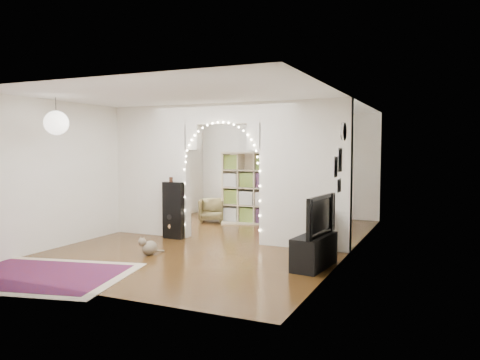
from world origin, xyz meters
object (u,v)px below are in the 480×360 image
at_px(dining_chair_left, 212,210).
at_px(media_console, 314,251).
at_px(floor_speaker, 322,231).
at_px(dining_chair_right, 298,219).
at_px(dining_table, 291,196).
at_px(acoustic_guitar, 171,216).
at_px(bookcase, 257,188).

bearing_deg(dining_chair_left, media_console, -65.60).
height_order(floor_speaker, dining_chair_left, floor_speaker).
bearing_deg(media_console, dining_chair_right, 117.58).
height_order(floor_speaker, dining_table, floor_speaker).
height_order(dining_chair_left, dining_chair_right, dining_chair_left).
relative_size(acoustic_guitar, dining_chair_right, 2.13).
xyz_separation_m(acoustic_guitar, dining_table, (1.67, 2.71, 0.22)).
distance_m(floor_speaker, dining_chair_right, 2.45).
bearing_deg(bookcase, acoustic_guitar, -132.32).
bearing_deg(acoustic_guitar, dining_chair_right, 40.79).
bearing_deg(media_console, acoustic_guitar, 168.16).
distance_m(floor_speaker, dining_chair_left, 4.07).
bearing_deg(floor_speaker, bookcase, 129.18).
xyz_separation_m(bookcase, dining_table, (0.77, 0.32, -0.19)).
xyz_separation_m(media_console, dining_chair_right, (-1.26, 3.25, -0.02)).
bearing_deg(dining_table, dining_chair_left, -168.26).
xyz_separation_m(dining_table, dining_chair_left, (-1.93, -0.45, -0.40)).
relative_size(floor_speaker, dining_chair_right, 1.55).
xyz_separation_m(bookcase, dining_chair_right, (1.10, -0.21, -0.64)).
bearing_deg(acoustic_guitar, media_console, -24.86).
relative_size(acoustic_guitar, dining_chair_left, 1.70).
relative_size(floor_speaker, bookcase, 0.44).
relative_size(media_console, dining_chair_left, 1.61).
bearing_deg(dining_table, acoustic_guitar, -122.84).
bearing_deg(dining_table, floor_speaker, -63.30).
bearing_deg(media_console, dining_chair_left, 142.91).
xyz_separation_m(acoustic_guitar, bookcase, (0.90, 2.39, 0.41)).
bearing_deg(dining_chair_right, media_console, -76.88).
relative_size(acoustic_guitar, media_console, 1.06).
xyz_separation_m(acoustic_guitar, floor_speaker, (3.11, -0.00, -0.08)).
bearing_deg(dining_chair_left, bookcase, -16.13).
xyz_separation_m(floor_speaker, media_console, (0.15, -1.07, -0.13)).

